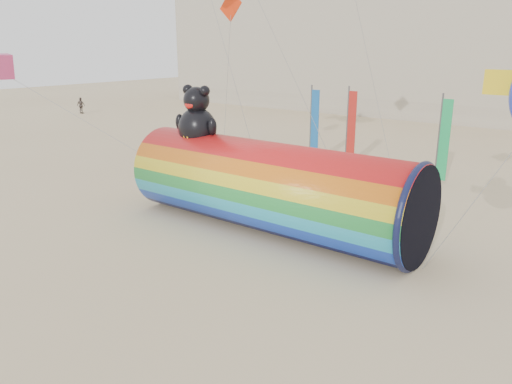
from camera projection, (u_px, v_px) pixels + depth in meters
The scene contains 4 objects.
ground at pixel (221, 261), 18.52m from camera, with size 160.00×160.00×0.00m, color #CCB58C.
hotel_building at pixel (405, 21), 57.53m from camera, with size 60.40×15.40×20.60m.
windsock_assembly at pixel (269, 184), 21.14m from camera, with size 13.13×4.00×6.05m.
festival_banners at pixel (365, 130), 30.70m from camera, with size 9.20×1.30×5.20m.
Camera 1 is at (11.41, -12.71, 7.72)m, focal length 35.00 mm.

